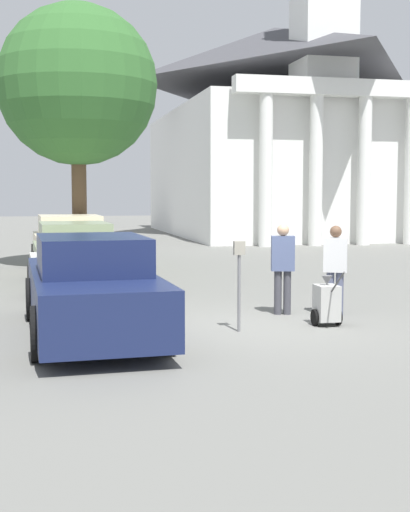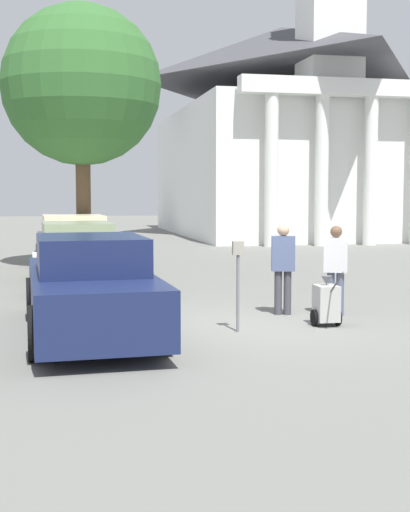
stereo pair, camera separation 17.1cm
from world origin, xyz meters
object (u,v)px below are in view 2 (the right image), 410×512
Objects in this scene: parked_car_white at (82,273)px; parking_meter at (238,269)px; person_worker at (283,263)px; person_supervisor at (336,265)px; parked_car_sage at (77,257)px; equipment_cart at (326,303)px; church at (283,126)px; parked_car_navy at (90,289)px; parked_car_cream at (73,246)px.

parking_meter reaches higher than parked_car_white.
person_supervisor is (0.90, -0.30, -0.02)m from person_worker.
parked_car_sage is 5.28× the size of equipment_cart.
person_worker is 26.36m from church.
parked_car_white is at bearing 87.75° from parked_car_navy.
parked_car_navy is 0.23× the size of church.
parking_meter is at bearing -78.23° from parked_car_cream.
parking_meter reaches higher than equipment_cart.
parked_car_white is at bearing -117.08° from church.
parked_car_cream is 8.69m from person_worker.
parking_meter is 2.40m from person_supervisor.
parked_car_cream is 0.23× the size of church.
person_supervisor reaches higher than parked_car_white.
parked_car_navy is 4.54m from person_supervisor.
person_worker reaches higher than parked_car_sage.
parked_car_sage is at bearing -39.76° from person_worker.
parked_car_sage is 6.72m from parking_meter.
parked_car_navy is 3.93m from equipment_cart.
parked_car_navy is 3.04m from parked_car_white.
parked_car_white is 2.86× the size of person_worker.
church reaches higher than person_supervisor.
parked_car_white is at bearing 125.55° from parking_meter.
parked_car_white is 26.08m from church.
parked_car_sage is at bearing 87.75° from parked_car_navy.
parked_car_white is 4.02m from person_worker.
parked_car_cream is 5.27× the size of equipment_cart.
parked_car_sage is 7.26m from equipment_cart.
parking_meter is 0.88× the size of person_worker.
parked_car_navy is at bearing 37.15° from person_supervisor.
parked_car_navy is 6.07m from parked_car_sage.
parked_car_sage is (0.00, 6.07, -0.02)m from parked_car_navy.
person_supervisor is at bearing -28.05° from parked_car_white.
equipment_cart is at bearing -69.05° from parked_car_cream.
parked_car_white is 4.03m from parking_meter.
person_supervisor is 0.07× the size of church.
parked_car_sage is 6.05m from person_worker.
person_worker is 1.02× the size of person_supervisor.
person_worker is at bearing -56.24° from parked_car_sage.
person_supervisor reaches higher than equipment_cart.
parked_car_white reaches higher than equipment_cart.
church reaches higher than parked_car_cream.
church is at bearing -80.13° from person_supervisor.
parked_car_sage is at bearing 87.74° from parked_car_white.
parked_car_navy is 1.00× the size of parked_car_sage.
church is (11.63, 16.68, 5.08)m from parked_car_cream.
church is at bearing -93.95° from person_worker.
person_supervisor reaches higher than parked_car_navy.
person_supervisor is (4.45, -2.15, 0.29)m from parked_car_white.
person_supervisor reaches higher than parked_car_cream.
parking_meter is (2.33, -6.30, 0.30)m from parked_car_sage.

